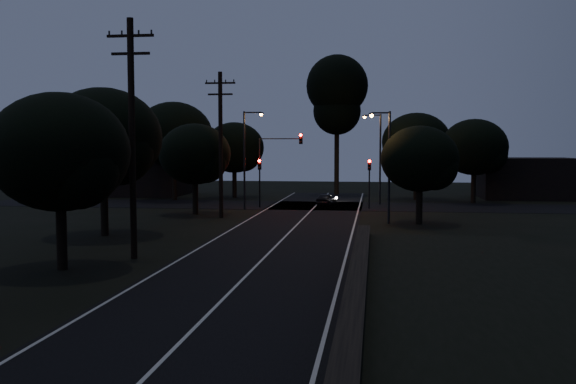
# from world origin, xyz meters

# --- Properties ---
(ground) EXTENTS (160.00, 160.00, 0.00)m
(ground) POSITION_xyz_m (0.00, 0.00, 0.00)
(ground) COLOR black
(road_surface) EXTENTS (60.00, 70.00, 0.03)m
(road_surface) POSITION_xyz_m (0.00, 31.12, 0.01)
(road_surface) COLOR black
(road_surface) RESTS_ON ground
(retaining_wall) EXTENTS (6.93, 26.00, 1.60)m
(retaining_wall) POSITION_xyz_m (7.74, 3.00, 0.62)
(retaining_wall) COLOR black
(retaining_wall) RESTS_ON ground
(utility_pole_mid) EXTENTS (2.20, 0.30, 11.00)m
(utility_pole_mid) POSITION_xyz_m (-6.00, 15.00, 5.74)
(utility_pole_mid) COLOR black
(utility_pole_mid) RESTS_ON ground
(utility_pole_far) EXTENTS (2.20, 0.30, 10.50)m
(utility_pole_far) POSITION_xyz_m (-6.00, 32.00, 5.48)
(utility_pole_far) COLOR black
(utility_pole_far) RESTS_ON ground
(tree_left_b) EXTENTS (5.86, 5.86, 7.45)m
(tree_left_b) POSITION_xyz_m (-7.79, 11.88, 4.83)
(tree_left_b) COLOR black
(tree_left_b) RESTS_ON ground
(tree_left_c) EXTENTS (6.78, 6.78, 8.56)m
(tree_left_c) POSITION_xyz_m (-10.26, 21.86, 5.54)
(tree_left_c) COLOR black
(tree_left_c) RESTS_ON ground
(tree_left_d) EXTENTS (5.44, 5.44, 6.90)m
(tree_left_d) POSITION_xyz_m (-8.31, 33.89, 4.47)
(tree_left_d) COLOR black
(tree_left_d) RESTS_ON ground
(tree_far_nw) EXTENTS (5.98, 5.98, 7.58)m
(tree_far_nw) POSITION_xyz_m (-8.79, 49.88, 4.90)
(tree_far_nw) COLOR black
(tree_far_nw) RESTS_ON ground
(tree_far_w) EXTENTS (7.37, 7.37, 9.40)m
(tree_far_w) POSITION_xyz_m (-13.74, 45.85, 6.11)
(tree_far_w) COLOR black
(tree_far_w) RESTS_ON ground
(tree_far_ne) EXTENTS (6.64, 6.64, 8.40)m
(tree_far_ne) POSITION_xyz_m (9.24, 49.87, 5.44)
(tree_far_ne) COLOR black
(tree_far_ne) RESTS_ON ground
(tree_far_e) EXTENTS (6.04, 6.04, 7.66)m
(tree_far_e) POSITION_xyz_m (14.21, 46.88, 4.96)
(tree_far_e) COLOR black
(tree_far_e) RESTS_ON ground
(tree_right_a) EXTENTS (5.15, 5.15, 6.55)m
(tree_right_a) POSITION_xyz_m (8.18, 29.90, 4.24)
(tree_right_a) COLOR black
(tree_right_a) RESTS_ON ground
(tall_pine) EXTENTS (6.51, 6.51, 14.79)m
(tall_pine) POSITION_xyz_m (1.00, 55.00, 10.66)
(tall_pine) COLOR black
(tall_pine) RESTS_ON ground
(building_left) EXTENTS (10.00, 8.00, 4.40)m
(building_left) POSITION_xyz_m (-20.00, 52.00, 2.20)
(building_left) COLOR black
(building_left) RESTS_ON ground
(building_right) EXTENTS (9.00, 7.00, 4.00)m
(building_right) POSITION_xyz_m (20.00, 53.00, 2.00)
(building_right) COLOR black
(building_right) RESTS_ON ground
(signal_left) EXTENTS (0.28, 0.35, 4.10)m
(signal_left) POSITION_xyz_m (-4.60, 39.99, 2.84)
(signal_left) COLOR black
(signal_left) RESTS_ON ground
(signal_right) EXTENTS (0.28, 0.35, 4.10)m
(signal_right) POSITION_xyz_m (4.60, 39.99, 2.84)
(signal_right) COLOR black
(signal_right) RESTS_ON ground
(signal_mast) EXTENTS (3.70, 0.35, 6.25)m
(signal_mast) POSITION_xyz_m (-2.91, 39.99, 4.34)
(signal_mast) COLOR black
(signal_mast) RESTS_ON ground
(streetlight_a) EXTENTS (1.66, 0.26, 8.00)m
(streetlight_a) POSITION_xyz_m (-5.31, 38.00, 4.64)
(streetlight_a) COLOR black
(streetlight_a) RESTS_ON ground
(streetlight_b) EXTENTS (1.66, 0.26, 8.00)m
(streetlight_b) POSITION_xyz_m (5.31, 44.00, 4.64)
(streetlight_b) COLOR black
(streetlight_b) RESTS_ON ground
(streetlight_c) EXTENTS (1.46, 0.26, 7.50)m
(streetlight_c) POSITION_xyz_m (5.83, 30.00, 4.35)
(streetlight_c) COLOR black
(streetlight_c) RESTS_ON ground
(car) EXTENTS (1.73, 3.19, 1.03)m
(car) POSITION_xyz_m (0.80, 42.96, 0.51)
(car) COLOR black
(car) RESTS_ON ground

